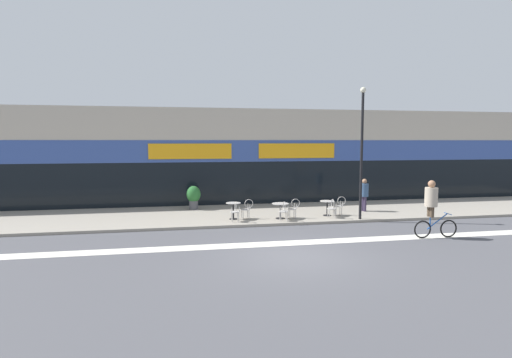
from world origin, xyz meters
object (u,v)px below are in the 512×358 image
at_px(cafe_chair_1_side, 294,207).
at_px(cafe_chair_2_near, 332,207).
at_px(planter_pot, 194,196).
at_px(bistro_table_0, 233,208).
at_px(bistro_table_2, 327,205).
at_px(cafe_chair_0_near, 235,210).
at_px(cyclist_0, 432,204).
at_px(cafe_chair_2_side, 340,205).
at_px(pedestrian_near_end, 364,192).
at_px(bistro_table_1, 280,208).
at_px(cafe_chair_1_near, 284,210).
at_px(cafe_chair_0_side, 247,208).
at_px(lamp_post, 362,145).

relative_size(cafe_chair_1_side, cafe_chair_2_near, 1.00).
bearing_deg(cafe_chair_2_near, cafe_chair_1_side, 83.36).
distance_m(cafe_chair_2_near, planter_pot, 7.19).
relative_size(bistro_table_0, cafe_chair_1_side, 0.84).
distance_m(bistro_table_2, cafe_chair_0_near, 4.57).
xyz_separation_m(cafe_chair_1_side, cyclist_0, (4.23, -4.15, 0.67)).
bearing_deg(bistro_table_2, cafe_chair_1_side, -169.86).
distance_m(bistro_table_0, cafe_chair_2_side, 5.15).
bearing_deg(cyclist_0, cafe_chair_0_near, 154.86).
xyz_separation_m(bistro_table_2, cafe_chair_1_side, (-1.75, -0.31, 0.01)).
relative_size(cyclist_0, pedestrian_near_end, 1.34).
distance_m(bistro_table_1, planter_pot, 5.07).
bearing_deg(cafe_chair_0_near, cafe_chair_2_side, -84.16).
height_order(cafe_chair_1_side, pedestrian_near_end, pedestrian_near_end).
height_order(cafe_chair_0_near, cafe_chair_2_near, same).
height_order(bistro_table_2, cyclist_0, cyclist_0).
relative_size(cafe_chair_1_near, cyclist_0, 0.41).
height_order(cafe_chair_1_near, cafe_chair_1_side, same).
relative_size(cafe_chair_0_near, cafe_chair_1_side, 1.00).
height_order(bistro_table_1, cyclist_0, cyclist_0).
height_order(cafe_chair_0_side, cyclist_0, cyclist_0).
height_order(cafe_chair_2_side, cyclist_0, cyclist_0).
distance_m(cafe_chair_1_side, lamp_post, 4.17).
relative_size(bistro_table_1, cyclist_0, 0.35).
bearing_deg(cafe_chair_2_near, bistro_table_0, 86.34).
relative_size(bistro_table_2, cafe_chair_2_near, 0.79).
bearing_deg(cafe_chair_1_side, cafe_chair_2_side, -172.09).
bearing_deg(cafe_chair_1_side, cafe_chair_0_side, -6.39).
relative_size(bistro_table_1, cafe_chair_1_near, 0.86).
bearing_deg(cafe_chair_1_side, cafe_chair_1_near, 45.36).
bearing_deg(bistro_table_1, cafe_chair_2_side, 5.83).
distance_m(cafe_chair_0_near, lamp_post, 6.39).
height_order(cafe_chair_1_near, cyclist_0, cyclist_0).
bearing_deg(pedestrian_near_end, cafe_chair_0_side, -4.53).
bearing_deg(bistro_table_1, bistro_table_2, 7.50).
bearing_deg(cafe_chair_2_near, bistro_table_2, 3.04).
height_order(bistro_table_2, cafe_chair_1_side, cafe_chair_1_side).
xyz_separation_m(cafe_chair_1_side, cafe_chair_2_side, (2.38, 0.31, 0.00)).
xyz_separation_m(cafe_chair_0_near, planter_pot, (-1.70, 3.68, 0.18)).
height_order(cafe_chair_1_near, cafe_chair_2_near, same).
relative_size(cafe_chair_0_side, planter_pot, 0.73).
bearing_deg(cyclist_0, cafe_chair_0_side, 148.53).
height_order(planter_pot, pedestrian_near_end, pedestrian_near_end).
distance_m(cafe_chair_0_near, pedestrian_near_end, 6.98).
bearing_deg(bistro_table_1, planter_pot, 139.29).
bearing_deg(pedestrian_near_end, cafe_chair_1_side, 3.15).
bearing_deg(cafe_chair_0_side, pedestrian_near_end, -177.84).
bearing_deg(bistro_table_0, pedestrian_near_end, 7.43).
bearing_deg(bistro_table_1, cafe_chair_2_near, -7.49).
distance_m(bistro_table_0, cyclist_0, 8.29).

